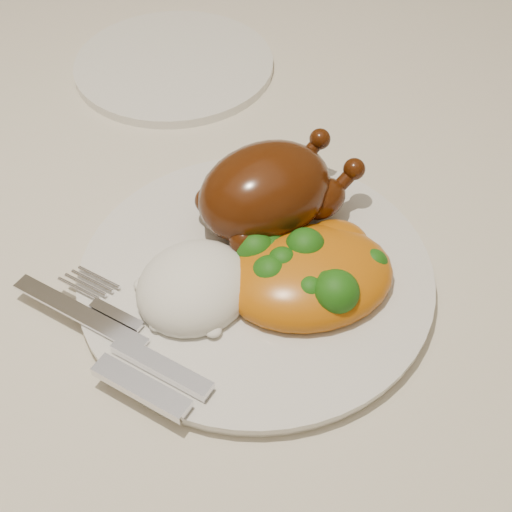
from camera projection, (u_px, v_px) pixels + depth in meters
dining_table at (50, 305)px, 0.75m from camera, size 1.60×0.90×0.76m
tablecloth at (34, 259)px, 0.69m from camera, size 1.73×1.03×0.18m
dinner_plate at (256, 276)px, 0.63m from camera, size 0.38×0.38×0.01m
side_plate at (174, 65)px, 0.86m from camera, size 0.30×0.30×0.01m
roast_chicken at (269, 190)px, 0.64m from camera, size 0.16×0.11×0.08m
rice_mound at (194, 287)px, 0.60m from camera, size 0.12×0.12×0.05m
mac_and_cheese at (308, 270)px, 0.61m from camera, size 0.18×0.17×0.06m
cutlery at (130, 354)px, 0.56m from camera, size 0.08×0.20×0.01m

